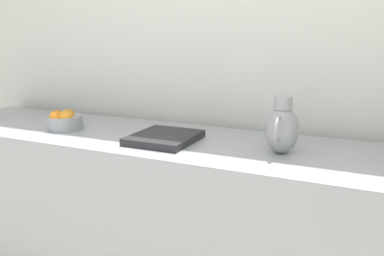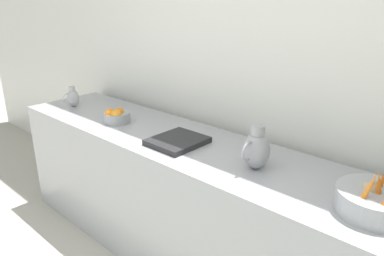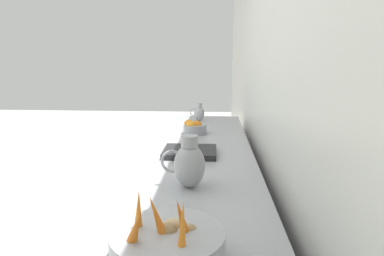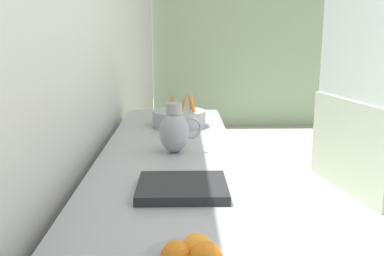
# 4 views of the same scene
# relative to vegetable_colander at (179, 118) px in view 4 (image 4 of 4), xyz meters

# --- Properties ---
(tile_wall_left) EXTENTS (0.10, 9.60, 3.00)m
(tile_wall_left) POSITION_rel_vegetable_colander_xyz_m (-0.50, -0.57, 0.51)
(tile_wall_left) COLOR silver
(tile_wall_left) RESTS_ON ground_plane
(vegetable_colander) EXTENTS (0.34, 0.34, 0.24)m
(vegetable_colander) POSITION_rel_vegetable_colander_xyz_m (0.00, 0.00, 0.00)
(vegetable_colander) COLOR #9EA0A5
(vegetable_colander) RESTS_ON prep_counter
(metal_pitcher_tall) EXTENTS (0.21, 0.15, 0.25)m
(metal_pitcher_tall) POSITION_rel_vegetable_colander_xyz_m (-0.02, -0.63, 0.06)
(metal_pitcher_tall) COLOR #939399
(metal_pitcher_tall) RESTS_ON prep_counter
(counter_sink_basin) EXTENTS (0.34, 0.30, 0.04)m
(counter_sink_basin) POSITION_rel_vegetable_colander_xyz_m (0.02, -1.20, -0.04)
(counter_sink_basin) COLOR #232326
(counter_sink_basin) RESTS_ON prep_counter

